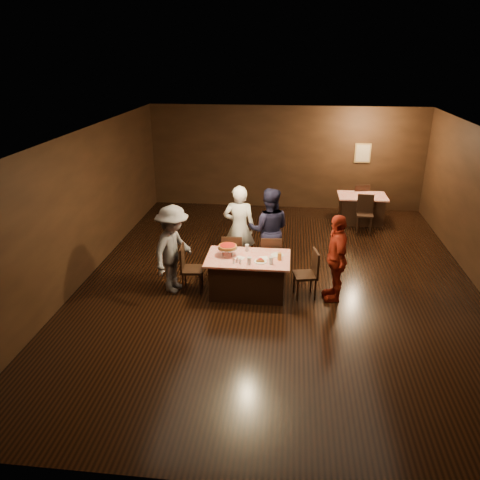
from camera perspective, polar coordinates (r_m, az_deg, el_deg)
name	(u,v)px	position (r m, az deg, el deg)	size (l,w,h in m)	color
room	(282,181)	(9.02, 5.10, 7.21)	(10.00, 10.04, 3.02)	black
main_table	(248,275)	(9.12, 0.98, -4.34)	(1.60, 1.00, 0.77)	red
back_table	(361,209)	(13.35, 14.55, 3.71)	(1.30, 0.90, 0.77)	red
chair_far_left	(232,255)	(9.79, -0.93, -1.80)	(0.42, 0.42, 0.95)	black
chair_far_right	(271,256)	(9.73, 3.75, -2.01)	(0.42, 0.42, 0.95)	black
chair_end_left	(192,269)	(9.23, -5.84, -3.48)	(0.42, 0.42, 0.95)	black
chair_end_right	(305,274)	(9.05, 7.95, -4.13)	(0.42, 0.42, 0.95)	black
chair_back_near	(365,214)	(12.67, 14.98, 3.09)	(0.42, 0.42, 0.95)	black
chair_back_far	(359,199)	(13.89, 14.27, 4.84)	(0.42, 0.42, 0.95)	black
diner_white_jacket	(239,228)	(9.96, -0.10, 1.47)	(0.68, 0.45, 1.87)	silver
diner_navy_hoodie	(269,230)	(9.93, 3.55, 1.24)	(0.89, 0.69, 1.83)	black
diner_grey_knit	(173,249)	(9.13, -8.14, -1.11)	(1.14, 0.65, 1.76)	slate
diner_red_shirt	(336,258)	(8.93, 11.64, -2.13)	(1.00, 0.42, 1.70)	maroon
pizza_stand	(228,247)	(8.97, -1.51, -0.83)	(0.38, 0.38, 0.22)	black
plate_with_slice	(260,261)	(8.76, 2.51, -2.54)	(0.25, 0.25, 0.06)	white
plate_empty	(277,255)	(9.06, 4.55, -1.86)	(0.25, 0.25, 0.01)	white
glass_front_left	(249,261)	(8.65, 1.14, -2.54)	(0.08, 0.08, 0.14)	silver
glass_front_right	(271,261)	(8.67, 3.80, -2.52)	(0.08, 0.08, 0.14)	silver
glass_amber	(279,257)	(8.85, 4.84, -2.02)	(0.08, 0.08, 0.14)	#BF7F26
glass_back	(247,248)	(9.20, 0.86, -0.96)	(0.08, 0.08, 0.14)	silver
condiments	(237,261)	(8.69, -0.36, -2.55)	(0.17, 0.10, 0.09)	silver
napkin_center	(264,258)	(8.93, 2.91, -2.20)	(0.16, 0.16, 0.01)	white
napkin_left	(240,258)	(8.92, 0.00, -2.21)	(0.16, 0.16, 0.01)	white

